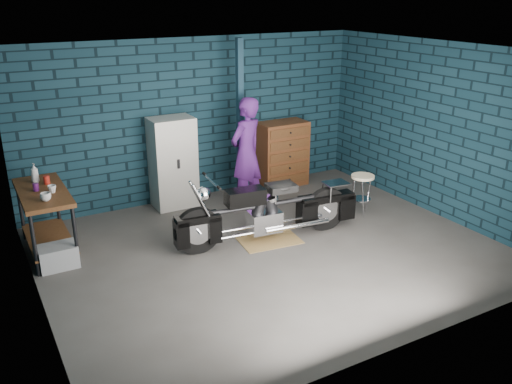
% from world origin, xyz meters
% --- Properties ---
extents(ground, '(6.00, 6.00, 0.00)m').
position_xyz_m(ground, '(0.00, 0.00, 0.00)').
color(ground, '#494744').
rests_on(ground, ground).
extents(room_walls, '(6.02, 5.01, 2.71)m').
position_xyz_m(room_walls, '(0.00, 0.55, 1.90)').
color(room_walls, '#0F2833').
rests_on(room_walls, ground).
extents(support_post, '(0.10, 0.10, 2.70)m').
position_xyz_m(support_post, '(0.55, 1.95, 1.35)').
color(support_post, '#122C3B').
rests_on(support_post, ground).
extents(workbench, '(0.60, 1.40, 0.91)m').
position_xyz_m(workbench, '(-2.68, 1.45, 0.46)').
color(workbench, brown).
rests_on(workbench, ground).
extents(drip_mat, '(0.92, 0.73, 0.01)m').
position_xyz_m(drip_mat, '(0.15, 0.32, 0.00)').
color(drip_mat, olive).
rests_on(drip_mat, ground).
extents(motorcycle, '(2.41, 0.89, 1.04)m').
position_xyz_m(motorcycle, '(0.15, 0.32, 0.52)').
color(motorcycle, black).
rests_on(motorcycle, ground).
extents(person, '(0.78, 0.66, 1.82)m').
position_xyz_m(person, '(0.51, 1.66, 0.91)').
color(person, '#4E1D6E').
rests_on(person, ground).
extents(storage_bin, '(0.48, 0.34, 0.30)m').
position_xyz_m(storage_bin, '(-2.66, 0.95, 0.15)').
color(storage_bin, gray).
rests_on(storage_bin, ground).
extents(locker, '(0.70, 0.50, 1.50)m').
position_xyz_m(locker, '(-0.54, 2.23, 0.75)').
color(locker, beige).
rests_on(locker, ground).
extents(tool_chest, '(0.89, 0.49, 1.18)m').
position_xyz_m(tool_chest, '(1.56, 2.23, 0.59)').
color(tool_chest, brown).
rests_on(tool_chest, ground).
extents(shop_stool, '(0.37, 0.37, 0.66)m').
position_xyz_m(shop_stool, '(1.92, 0.41, 0.33)').
color(shop_stool, beige).
rests_on(shop_stool, ground).
extents(cup_a, '(0.18, 0.18, 0.11)m').
position_xyz_m(cup_a, '(-2.70, 1.02, 0.96)').
color(cup_a, beige).
rests_on(cup_a, workbench).
extents(cup_b, '(0.14, 0.14, 0.10)m').
position_xyz_m(cup_b, '(-2.57, 1.29, 0.96)').
color(cup_b, beige).
rests_on(cup_b, workbench).
extents(mug_purple, '(0.09, 0.09, 0.10)m').
position_xyz_m(mug_purple, '(-2.75, 1.46, 0.96)').
color(mug_purple, '#581965').
rests_on(mug_purple, workbench).
extents(mug_red, '(0.10, 0.10, 0.12)m').
position_xyz_m(mug_red, '(-2.58, 1.68, 0.97)').
color(mug_red, '#A72116').
rests_on(mug_red, workbench).
extents(bottle, '(0.13, 0.13, 0.27)m').
position_xyz_m(bottle, '(-2.70, 1.82, 1.05)').
color(bottle, gray).
rests_on(bottle, workbench).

